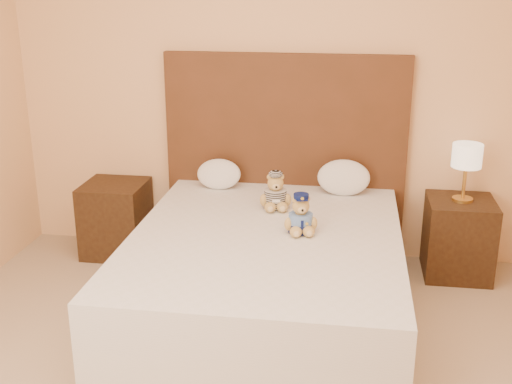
{
  "coord_description": "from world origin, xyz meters",
  "views": [
    {
      "loc": [
        0.48,
        -2.31,
        2.0
      ],
      "look_at": [
        -0.1,
        1.45,
        0.73
      ],
      "focal_mm": 45.0,
      "sensor_mm": 36.0,
      "label": 1
    }
  ],
  "objects_px": {
    "nightstand_left": "(116,218)",
    "lamp": "(467,159)",
    "nightstand_right": "(458,238)",
    "teddy_police": "(301,214)",
    "pillow_right": "(344,176)",
    "bed": "(266,276)",
    "teddy_prisoner": "(275,191)",
    "pillow_left": "(219,173)"
  },
  "relations": [
    {
      "from": "nightstand_left",
      "to": "lamp",
      "type": "xyz_separation_m",
      "value": [
        2.5,
        0.0,
        0.57
      ]
    },
    {
      "from": "nightstand_right",
      "to": "nightstand_left",
      "type": "bearing_deg",
      "value": 180.0
    },
    {
      "from": "nightstand_right",
      "to": "teddy_police",
      "type": "xyz_separation_m",
      "value": [
        -1.05,
        -0.75,
        0.4
      ]
    },
    {
      "from": "nightstand_left",
      "to": "pillow_right",
      "type": "bearing_deg",
      "value": 1.02
    },
    {
      "from": "bed",
      "to": "lamp",
      "type": "bearing_deg",
      "value": 32.62
    },
    {
      "from": "nightstand_left",
      "to": "teddy_prisoner",
      "type": "height_order",
      "value": "teddy_prisoner"
    },
    {
      "from": "teddy_police",
      "to": "pillow_right",
      "type": "distance_m",
      "value": 0.81
    },
    {
      "from": "nightstand_left",
      "to": "pillow_right",
      "type": "height_order",
      "value": "pillow_right"
    },
    {
      "from": "teddy_police",
      "to": "pillow_right",
      "type": "height_order",
      "value": "pillow_right"
    },
    {
      "from": "nightstand_left",
      "to": "teddy_police",
      "type": "distance_m",
      "value": 1.68
    },
    {
      "from": "nightstand_right",
      "to": "lamp",
      "type": "relative_size",
      "value": 1.38
    },
    {
      "from": "teddy_police",
      "to": "pillow_right",
      "type": "relative_size",
      "value": 0.66
    },
    {
      "from": "lamp",
      "to": "nightstand_right",
      "type": "bearing_deg",
      "value": 0.0
    },
    {
      "from": "bed",
      "to": "pillow_right",
      "type": "relative_size",
      "value": 5.44
    },
    {
      "from": "bed",
      "to": "pillow_right",
      "type": "distance_m",
      "value": 1.02
    },
    {
      "from": "nightstand_left",
      "to": "bed",
      "type": "bearing_deg",
      "value": -32.62
    },
    {
      "from": "bed",
      "to": "teddy_police",
      "type": "relative_size",
      "value": 8.3
    },
    {
      "from": "nightstand_left",
      "to": "teddy_prisoner",
      "type": "relative_size",
      "value": 2.27
    },
    {
      "from": "nightstand_right",
      "to": "pillow_right",
      "type": "bearing_deg",
      "value": 177.89
    },
    {
      "from": "nightstand_left",
      "to": "teddy_prisoner",
      "type": "bearing_deg",
      "value": -15.66
    },
    {
      "from": "nightstand_left",
      "to": "teddy_police",
      "type": "bearing_deg",
      "value": -27.2
    },
    {
      "from": "bed",
      "to": "nightstand_left",
      "type": "height_order",
      "value": "same"
    },
    {
      "from": "lamp",
      "to": "pillow_right",
      "type": "height_order",
      "value": "lamp"
    },
    {
      "from": "nightstand_right",
      "to": "teddy_police",
      "type": "distance_m",
      "value": 1.35
    },
    {
      "from": "nightstand_left",
      "to": "nightstand_right",
      "type": "bearing_deg",
      "value": 0.0
    },
    {
      "from": "pillow_left",
      "to": "nightstand_right",
      "type": "bearing_deg",
      "value": -1.01
    },
    {
      "from": "nightstand_right",
      "to": "pillow_left",
      "type": "relative_size",
      "value": 1.72
    },
    {
      "from": "bed",
      "to": "teddy_prisoner",
      "type": "xyz_separation_m",
      "value": [
        0.0,
        0.45,
        0.4
      ]
    },
    {
      "from": "bed",
      "to": "teddy_police",
      "type": "distance_m",
      "value": 0.45
    },
    {
      "from": "nightstand_right",
      "to": "pillow_right",
      "type": "xyz_separation_m",
      "value": [
        -0.81,
        0.03,
        0.4
      ]
    },
    {
      "from": "teddy_police",
      "to": "teddy_prisoner",
      "type": "xyz_separation_m",
      "value": [
        -0.2,
        0.4,
        0.0
      ]
    },
    {
      "from": "bed",
      "to": "teddy_prisoner",
      "type": "height_order",
      "value": "teddy_prisoner"
    },
    {
      "from": "nightstand_right",
      "to": "teddy_prisoner",
      "type": "bearing_deg",
      "value": -164.31
    },
    {
      "from": "nightstand_right",
      "to": "teddy_prisoner",
      "type": "height_order",
      "value": "teddy_prisoner"
    },
    {
      "from": "teddy_prisoner",
      "to": "pillow_right",
      "type": "relative_size",
      "value": 0.66
    },
    {
      "from": "bed",
      "to": "pillow_left",
      "type": "relative_size",
      "value": 6.26
    },
    {
      "from": "nightstand_right",
      "to": "pillow_right",
      "type": "height_order",
      "value": "pillow_right"
    },
    {
      "from": "lamp",
      "to": "pillow_left",
      "type": "distance_m",
      "value": 1.72
    },
    {
      "from": "nightstand_left",
      "to": "pillow_left",
      "type": "bearing_deg",
      "value": 2.17
    },
    {
      "from": "teddy_police",
      "to": "teddy_prisoner",
      "type": "bearing_deg",
      "value": 103.28
    },
    {
      "from": "teddy_prisoner",
      "to": "pillow_left",
      "type": "distance_m",
      "value": 0.6
    },
    {
      "from": "teddy_prisoner",
      "to": "lamp",
      "type": "bearing_deg",
      "value": 3.97
    }
  ]
}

